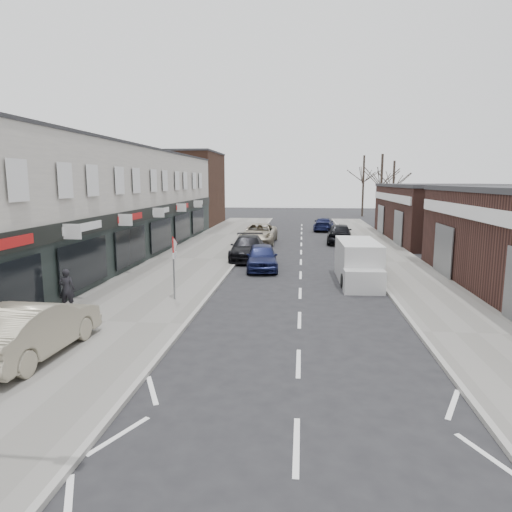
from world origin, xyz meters
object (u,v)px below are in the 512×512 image
(parked_car_left_c, at_px, (259,234))
(parked_car_right_c, at_px, (324,224))
(white_van, at_px, (358,263))
(sedan_on_pavement, at_px, (34,329))
(parked_car_left_b, at_px, (248,248))
(parked_car_right_a, at_px, (366,260))
(pedestrian, at_px, (67,289))
(parked_car_left_a, at_px, (262,257))
(parked_car_right_b, at_px, (339,233))
(warning_sign, at_px, (174,250))

(parked_car_left_c, xyz_separation_m, parked_car_right_c, (5.60, 9.98, -0.12))
(white_van, xyz_separation_m, sedan_on_pavement, (-10.24, -11.08, -0.07))
(parked_car_left_b, relative_size, parked_car_left_c, 0.92)
(parked_car_right_c, bearing_deg, white_van, 97.01)
(parked_car_right_a, bearing_deg, pedestrian, 40.45)
(parked_car_left_c, bearing_deg, parked_car_left_a, -82.51)
(sedan_on_pavement, distance_m, pedestrian, 4.73)
(pedestrian, xyz_separation_m, parked_car_right_b, (11.88, 21.00, -0.09))
(parked_car_right_a, xyz_separation_m, parked_car_right_c, (-1.30, 21.64, -0.10))
(parked_car_right_a, bearing_deg, parked_car_left_c, -54.08)
(warning_sign, distance_m, parked_car_right_c, 29.38)
(parked_car_left_a, bearing_deg, parked_car_right_a, -11.68)
(parked_car_right_c, bearing_deg, parked_car_right_b, 100.66)
(parked_car_left_a, distance_m, parked_car_right_b, 12.84)
(parked_car_right_b, bearing_deg, warning_sign, 70.94)
(white_van, xyz_separation_m, parked_car_right_b, (0.21, 14.43, -0.14))
(warning_sign, xyz_separation_m, sedan_on_pavement, (-2.24, -6.44, -1.30))
(white_van, xyz_separation_m, parked_car_left_a, (-5.04, 2.72, -0.24))
(parked_car_left_a, height_order, parked_car_left_b, parked_car_left_b)
(warning_sign, xyz_separation_m, parked_car_right_a, (8.66, 6.76, -1.44))
(sedan_on_pavement, distance_m, parked_car_right_b, 27.57)
(white_van, xyz_separation_m, parked_car_left_c, (-6.24, 13.77, -0.18))
(sedan_on_pavement, bearing_deg, parked_car_right_c, -102.67)
(pedestrian, height_order, parked_car_right_a, pedestrian)
(warning_sign, bearing_deg, parked_car_left_b, 80.57)
(parked_car_left_a, bearing_deg, warning_sign, -117.57)
(sedan_on_pavement, xyz_separation_m, pedestrian, (-1.43, 4.51, 0.01))
(pedestrian, bearing_deg, sedan_on_pavement, 95.40)
(parked_car_left_b, height_order, parked_car_left_c, parked_car_left_c)
(parked_car_right_a, distance_m, parked_car_right_b, 12.33)
(sedan_on_pavement, relative_size, parked_car_left_c, 0.84)
(pedestrian, bearing_deg, parked_car_right_b, -131.71)
(pedestrian, relative_size, parked_car_right_a, 0.34)
(warning_sign, distance_m, sedan_on_pavement, 6.94)
(warning_sign, height_order, sedan_on_pavement, warning_sign)
(warning_sign, xyz_separation_m, parked_car_left_b, (1.76, 10.59, -1.45))
(white_van, xyz_separation_m, pedestrian, (-11.67, -6.57, -0.05))
(parked_car_left_a, distance_m, parked_car_right_a, 5.73)
(white_van, relative_size, parked_car_right_a, 1.14)
(parked_car_left_c, bearing_deg, parked_car_right_b, 7.16)
(warning_sign, relative_size, parked_car_right_b, 0.56)
(parked_car_right_a, height_order, parked_car_right_c, parked_car_right_a)
(warning_sign, height_order, parked_car_right_c, warning_sign)
(parked_car_left_a, xyz_separation_m, parked_car_right_a, (5.70, -0.60, 0.03))
(white_van, height_order, parked_car_right_c, white_van)
(white_van, bearing_deg, parked_car_right_a, 71.18)
(warning_sign, bearing_deg, white_van, 30.12)
(sedan_on_pavement, relative_size, parked_car_left_b, 0.91)
(parked_car_left_a, xyz_separation_m, parked_car_left_b, (-1.20, 3.24, 0.03))
(parked_car_right_b, xyz_separation_m, parked_car_right_c, (-0.85, 9.32, -0.16))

